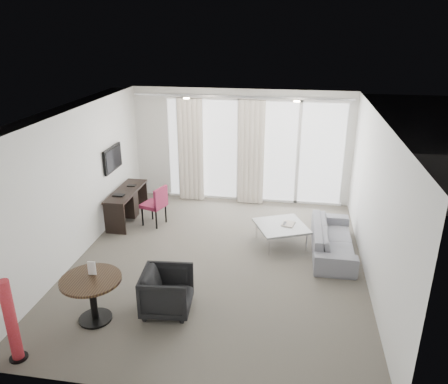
% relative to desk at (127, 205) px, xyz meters
% --- Properties ---
extents(floor, '(5.00, 6.00, 0.00)m').
position_rel_desk_xyz_m(floor, '(2.22, -1.43, -0.34)').
color(floor, '#585349').
rests_on(floor, ground).
extents(ceiling, '(5.00, 6.00, 0.00)m').
position_rel_desk_xyz_m(ceiling, '(2.22, -1.43, 2.26)').
color(ceiling, white).
rests_on(ceiling, ground).
extents(wall_left, '(0.00, 6.00, 2.60)m').
position_rel_desk_xyz_m(wall_left, '(-0.28, -1.43, 0.96)').
color(wall_left, silver).
rests_on(wall_left, ground).
extents(wall_right, '(0.00, 6.00, 2.60)m').
position_rel_desk_xyz_m(wall_right, '(4.72, -1.43, 0.96)').
color(wall_right, silver).
rests_on(wall_right, ground).
extents(wall_front, '(5.00, 0.00, 2.60)m').
position_rel_desk_xyz_m(wall_front, '(2.22, -4.43, 0.96)').
color(wall_front, silver).
rests_on(wall_front, ground).
extents(window_panel, '(4.00, 0.02, 2.38)m').
position_rel_desk_xyz_m(window_panel, '(2.52, 1.56, 0.86)').
color(window_panel, white).
rests_on(window_panel, ground).
extents(window_frame, '(4.10, 0.06, 2.44)m').
position_rel_desk_xyz_m(window_frame, '(2.52, 1.54, 0.86)').
color(window_frame, white).
rests_on(window_frame, ground).
extents(curtain_left, '(0.60, 0.20, 2.38)m').
position_rel_desk_xyz_m(curtain_left, '(1.07, 1.39, 0.86)').
color(curtain_left, beige).
rests_on(curtain_left, ground).
extents(curtain_right, '(0.60, 0.20, 2.38)m').
position_rel_desk_xyz_m(curtain_right, '(2.47, 1.39, 0.86)').
color(curtain_right, beige).
rests_on(curtain_right, ground).
extents(curtain_track, '(4.80, 0.04, 0.04)m').
position_rel_desk_xyz_m(curtain_track, '(2.22, 1.39, 2.11)').
color(curtain_track, '#B2B2B7').
rests_on(curtain_track, ceiling).
extents(downlight_a, '(0.12, 0.12, 0.02)m').
position_rel_desk_xyz_m(downlight_a, '(1.32, 0.17, 2.25)').
color(downlight_a, '#FFE0B2').
rests_on(downlight_a, ceiling).
extents(downlight_b, '(0.12, 0.12, 0.02)m').
position_rel_desk_xyz_m(downlight_b, '(3.42, 0.17, 2.25)').
color(downlight_b, '#FFE0B2').
rests_on(downlight_b, ceiling).
extents(desk, '(0.45, 1.44, 0.67)m').
position_rel_desk_xyz_m(desk, '(0.00, 0.00, 0.00)').
color(desk, black).
rests_on(desk, floor).
extents(tv, '(0.05, 0.80, 0.50)m').
position_rel_desk_xyz_m(tv, '(-0.23, 0.02, 1.01)').
color(tv, black).
rests_on(tv, wall_left).
extents(desk_chair, '(0.57, 0.55, 0.84)m').
position_rel_desk_xyz_m(desk_chair, '(0.62, -0.10, 0.09)').
color(desk_chair, maroon).
rests_on(desk_chair, floor).
extents(round_table, '(1.08, 1.08, 0.68)m').
position_rel_desk_xyz_m(round_table, '(0.77, -3.28, 0.00)').
color(round_table, black).
rests_on(round_table, floor).
extents(menu_card, '(0.11, 0.02, 0.20)m').
position_rel_desk_xyz_m(menu_card, '(0.75, -3.17, 0.38)').
color(menu_card, white).
rests_on(menu_card, round_table).
extents(red_lamp, '(0.29, 0.29, 1.14)m').
position_rel_desk_xyz_m(red_lamp, '(0.14, -4.17, 0.23)').
color(red_lamp, '#AC262F').
rests_on(red_lamp, floor).
extents(tub_armchair, '(0.77, 0.75, 0.65)m').
position_rel_desk_xyz_m(tub_armchair, '(1.73, -2.91, -0.01)').
color(tub_armchair, black).
rests_on(tub_armchair, floor).
extents(coffee_table, '(1.16, 1.16, 0.40)m').
position_rel_desk_xyz_m(coffee_table, '(3.27, -0.56, -0.14)').
color(coffee_table, gray).
rests_on(coffee_table, floor).
extents(remote, '(0.08, 0.17, 0.02)m').
position_rel_desk_xyz_m(remote, '(3.33, -0.51, 0.02)').
color(remote, black).
rests_on(remote, coffee_table).
extents(magazine, '(0.27, 0.31, 0.02)m').
position_rel_desk_xyz_m(magazine, '(3.40, -0.50, 0.02)').
color(magazine, gray).
rests_on(magazine, coffee_table).
extents(sofa, '(0.72, 1.84, 0.54)m').
position_rel_desk_xyz_m(sofa, '(4.22, -0.73, -0.07)').
color(sofa, slate).
rests_on(sofa, floor).
extents(terrace_slab, '(5.60, 3.00, 0.12)m').
position_rel_desk_xyz_m(terrace_slab, '(2.52, 3.07, -0.40)').
color(terrace_slab, '#4D4D50').
rests_on(terrace_slab, ground).
extents(rattan_chair_a, '(0.67, 0.67, 0.77)m').
position_rel_desk_xyz_m(rattan_chair_a, '(2.88, 2.69, 0.05)').
color(rattan_chair_a, brown).
rests_on(rattan_chair_a, terrace_slab).
extents(rattan_chair_b, '(0.69, 0.69, 0.77)m').
position_rel_desk_xyz_m(rattan_chair_b, '(4.25, 2.93, 0.05)').
color(rattan_chair_b, brown).
rests_on(rattan_chair_b, terrace_slab).
extents(rattan_table, '(0.70, 0.70, 0.54)m').
position_rel_desk_xyz_m(rattan_table, '(3.47, 2.33, -0.07)').
color(rattan_table, brown).
rests_on(rattan_table, terrace_slab).
extents(balustrade, '(5.50, 0.06, 1.05)m').
position_rel_desk_xyz_m(balustrade, '(2.52, 4.52, 0.16)').
color(balustrade, '#B2B2B7').
rests_on(balustrade, terrace_slab).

